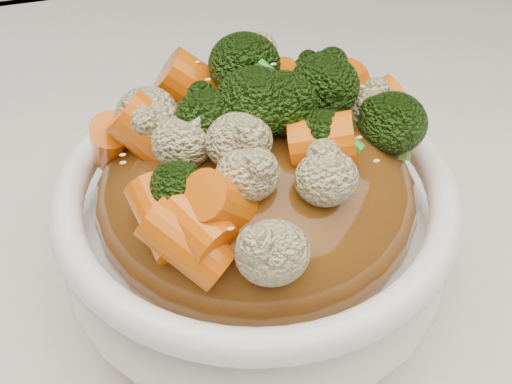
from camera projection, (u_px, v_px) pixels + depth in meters
name	position (u px, v px, depth m)	size (l,w,h in m)	color
tablecloth	(192.00, 340.00, 0.40)	(1.20, 0.80, 0.04)	silver
bowl	(256.00, 234.00, 0.38)	(0.20, 0.20, 0.08)	white
sauce_base	(256.00, 196.00, 0.36)	(0.16, 0.16, 0.09)	#633711
carrots	(256.00, 101.00, 0.32)	(0.16, 0.16, 0.05)	#E16007
broccoli	(256.00, 103.00, 0.32)	(0.16, 0.16, 0.04)	black
cauliflower	(256.00, 106.00, 0.33)	(0.16, 0.16, 0.03)	beige
scallions	(256.00, 100.00, 0.32)	(0.12, 0.12, 0.02)	#299121
sesame_seeds	(256.00, 100.00, 0.32)	(0.15, 0.15, 0.01)	beige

